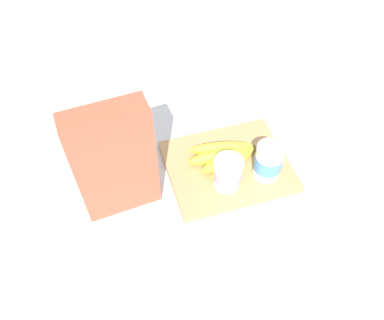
# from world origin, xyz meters

# --- Properties ---
(ground_plane) EXTENTS (2.40, 2.40, 0.00)m
(ground_plane) POSITION_xyz_m (0.00, 0.00, 0.00)
(ground_plane) COLOR silver
(cutting_board) EXTENTS (0.31, 0.26, 0.02)m
(cutting_board) POSITION_xyz_m (0.00, 0.00, 0.01)
(cutting_board) COLOR tan
(cutting_board) RESTS_ON ground_plane
(cereal_box) EXTENTS (0.18, 0.08, 0.30)m
(cereal_box) POSITION_xyz_m (0.28, 0.02, 0.15)
(cereal_box) COLOR #D85138
(cereal_box) RESTS_ON ground_plane
(yogurt_cup_front) EXTENTS (0.07, 0.07, 0.10)m
(yogurt_cup_front) POSITION_xyz_m (-0.08, 0.06, 0.07)
(yogurt_cup_front) COLOR white
(yogurt_cup_front) RESTS_ON cutting_board
(yogurt_cup_back) EXTENTS (0.07, 0.07, 0.09)m
(yogurt_cup_back) POSITION_xyz_m (0.03, 0.06, 0.06)
(yogurt_cup_back) COLOR white
(yogurt_cup_back) RESTS_ON cutting_board
(banana_bunch) EXTENTS (0.19, 0.13, 0.04)m
(banana_bunch) POSITION_xyz_m (0.00, -0.01, 0.04)
(banana_bunch) COLOR yellow
(banana_bunch) RESTS_ON cutting_board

